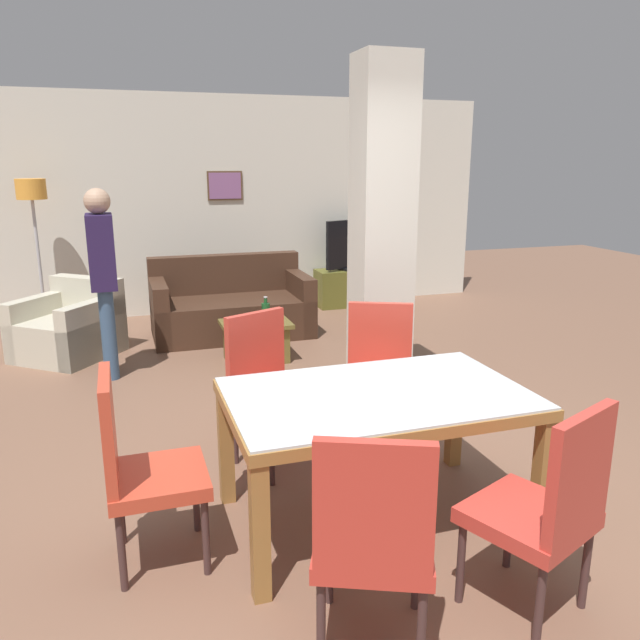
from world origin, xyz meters
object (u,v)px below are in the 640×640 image
Objects in this scene: dining_chair_head_left at (139,463)px; dining_chair_far_left at (268,384)px; armchair at (69,330)px; dining_chair_far_right at (379,371)px; tv_stand at (351,287)px; dining_table at (376,418)px; bottle at (266,310)px; dining_chair_near_right at (547,504)px; standing_person at (103,271)px; floor_lamp at (33,204)px; tv_screen at (352,245)px; coffee_table at (256,341)px; sofa at (231,309)px; dining_chair_near_left at (373,534)px.

dining_chair_head_left is 1.19m from dining_chair_far_left.
dining_chair_head_left is 0.84× the size of armchair.
dining_chair_far_left is (-0.77, -0.00, 0.00)m from dining_chair_far_right.
dining_chair_head_left is 1.02× the size of tv_stand.
bottle is (0.11, 3.04, -0.12)m from dining_table.
dining_chair_far_left is at bearing 90.62° from dining_chair_near_right.
dining_chair_far_left reaches higher than tv_stand.
dining_table is 5.22m from tv_stand.
dining_chair_far_right reaches higher than bottle.
standing_person reaches higher than bottle.
floor_lamp is 1.02× the size of standing_person.
tv_screen reaches higher than dining_chair_head_left.
dining_chair_head_left is at bearing 127.43° from dining_chair_near_right.
standing_person is at bearing -68.72° from floor_lamp.
tv_stand is 0.57m from tv_screen.
dining_chair_far_left is (0.83, 0.86, 0.00)m from dining_chair_head_left.
dining_chair_head_left is 5.73m from tv_screen.
floor_lamp is at bearing -159.85° from standing_person.
dining_table is at bearing -92.06° from bottle.
coffee_table is at bearing -124.34° from dining_chair_far_left.
armchair is 5.24× the size of bottle.
coffee_table is (-0.40, 2.08, -0.33)m from dining_chair_far_right.
sofa is 7.76× the size of bottle.
tv_stand is (3.49, 1.24, -0.03)m from armchair.
armchair reaches higher than bottle.
dining_chair_far_right reaches higher than armchair.
standing_person is at bearing -178.86° from coffee_table.
tv_screen is at bearing 48.49° from coffee_table.
sofa is at bearing 72.40° from dining_chair_near_right.
dining_chair_near_left is at bearing 155.05° from dining_chair_near_right.
dining_chair_head_left is (-1.21, 0.00, -0.06)m from dining_table.
tv_screen is at bearing 0.00° from tv_stand.
dining_chair_far_right is 2.14m from coffee_table.
standing_person reaches higher than dining_chair_near_right.
standing_person is at bearing -175.23° from bottle.
dining_chair_near_left is 6.17m from tv_screen.
dining_chair_head_left is 4.40× the size of bottle.
sofa is 1.01× the size of floor_lamp.
dining_chair_near_right is 6.24m from floor_lamp.
dining_chair_near_left is at bearing -97.20° from bottle.
tv_stand is (2.12, 4.06, -0.29)m from dining_chair_far_left.
dining_chair_near_right reaches higher than tv_stand.
bottle is 2.49m from tv_stand.
bottle is (0.13, 0.10, 0.27)m from coffee_table.
floor_lamp is (-0.33, 1.07, 1.17)m from armchair.
dining_chair_far_left is (-0.39, 0.86, -0.06)m from dining_table.
dining_chair_far_right is 4.69m from floor_lamp.
armchair is at bearing -72.97° from floor_lamp.
dining_chair_far_left reaches higher than coffee_table.
dining_chair_head_left is 3.72m from armchair.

